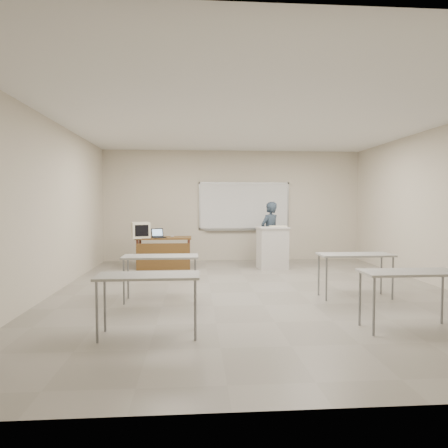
{
  "coord_description": "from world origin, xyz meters",
  "views": [
    {
      "loc": [
        -1.05,
        -6.9,
        1.57
      ],
      "look_at": [
        -0.38,
        2.2,
        1.09
      ],
      "focal_mm": 32.0,
      "sensor_mm": 36.0,
      "label": 1
    }
  ],
  "objects": [
    {
      "name": "mouse",
      "position": [
        -1.6,
        2.84,
        0.77
      ],
      "size": [
        0.1,
        0.08,
        0.03
      ],
      "primitive_type": "ellipsoid",
      "rotation": [
        0.0,
        0.0,
        -0.35
      ],
      "color": "#B5B6BD",
      "rests_on": "instructor_desk"
    },
    {
      "name": "whiteboard",
      "position": [
        0.3,
        3.97,
        1.48
      ],
      "size": [
        2.48,
        0.1,
        1.31
      ],
      "color": "white",
      "rests_on": "floor"
    },
    {
      "name": "instructor_desk",
      "position": [
        -1.8,
        2.68,
        0.53
      ],
      "size": [
        1.32,
        0.66,
        0.75
      ],
      "rotation": [
        0.0,
        0.0,
        0.01
      ],
      "color": "brown",
      "rests_on": "floor"
    },
    {
      "name": "crt_monitor",
      "position": [
        -2.35,
        2.66,
        0.93
      ],
      "size": [
        0.41,
        0.46,
        0.39
      ],
      "rotation": [
        0.0,
        0.0,
        0.28
      ],
      "color": "beige",
      "rests_on": "instructor_desk"
    },
    {
      "name": "keyboard",
      "position": [
        0.95,
        2.57,
        1.01
      ],
      "size": [
        0.44,
        0.18,
        0.02
      ],
      "primitive_type": "cube",
      "rotation": [
        0.0,
        0.0,
        -0.1
      ],
      "color": "beige",
      "rests_on": "podium"
    },
    {
      "name": "podium",
      "position": [
        0.8,
        2.5,
        0.5
      ],
      "size": [
        0.71,
        0.52,
        1.0
      ],
      "rotation": [
        0.0,
        0.0,
        0.12
      ],
      "color": "silver",
      "rests_on": "floor"
    },
    {
      "name": "laptop",
      "position": [
        -1.9,
        2.66,
        0.8
      ],
      "size": [
        0.29,
        0.27,
        0.22
      ],
      "rotation": [
        0.0,
        0.0,
        0.41
      ],
      "color": "black",
      "rests_on": "instructor_desk"
    },
    {
      "name": "floor",
      "position": [
        0.0,
        0.0,
        -0.01
      ],
      "size": [
        7.0,
        8.0,
        0.01
      ],
      "primitive_type": "cube",
      "color": "gray",
      "rests_on": "ground"
    },
    {
      "name": "student_desks",
      "position": [
        -0.0,
        -1.35,
        0.67
      ],
      "size": [
        4.4,
        2.2,
        0.73
      ],
      "color": "#ABAAA5",
      "rests_on": "floor"
    },
    {
      "name": "presenter",
      "position": [
        0.85,
        3.1,
        0.8
      ],
      "size": [
        0.7,
        0.66,
        1.61
      ],
      "primitive_type": "imported",
      "rotation": [
        0.0,
        0.0,
        3.8
      ],
      "color": "black",
      "rests_on": "floor"
    }
  ]
}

